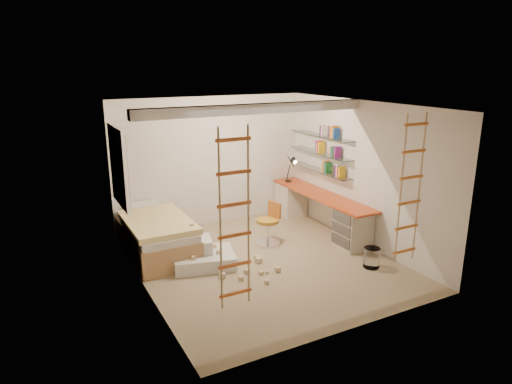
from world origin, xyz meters
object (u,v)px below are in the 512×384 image
swivel_chair (268,229)px  bed (156,235)px  play_platform (201,255)px  desk (319,210)px

swivel_chair → bed: bearing=163.9°
swivel_chair → play_platform: 1.45m
play_platform → desk: bearing=9.6°
desk → swivel_chair: 1.29m
bed → play_platform: size_ratio=1.75×
swivel_chair → play_platform: bearing=-169.5°
swivel_chair → desk: bearing=8.6°
desk → bed: bearing=173.5°
bed → swivel_chair: 2.01m
desk → play_platform: size_ratio=2.45×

